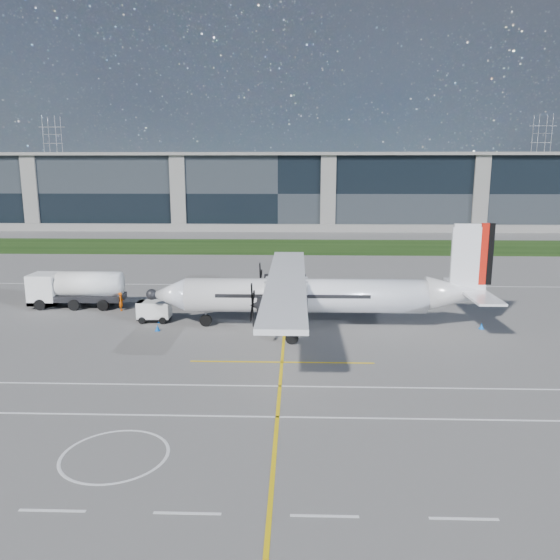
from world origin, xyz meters
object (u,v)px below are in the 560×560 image
at_px(pylon_west, 54,161).
at_px(safety_cone_stbdwing, 292,287).
at_px(safety_cone_nose_stbd, 160,320).
at_px(ground_crew_person, 121,300).
at_px(turboprop_aircraft, 318,276).
at_px(fuel_tanker_truck, 70,289).
at_px(pylon_east, 539,161).
at_px(baggage_tug, 154,311).
at_px(safety_cone_nose_port, 157,328).
at_px(safety_cone_tail, 481,326).

distance_m(pylon_west, safety_cone_stbdwing, 158.43).
xyz_separation_m(pylon_west, safety_cone_nose_stbd, (72.76, -146.98, -14.75)).
height_order(pylon_west, ground_crew_person, pylon_west).
relative_size(turboprop_aircraft, fuel_tanker_truck, 3.18).
xyz_separation_m(pylon_east, safety_cone_stbdwing, (-81.52, -133.84, -14.75)).
bearing_deg(fuel_tanker_truck, pylon_west, 114.04).
distance_m(baggage_tug, safety_cone_nose_port, 2.88).
bearing_deg(safety_cone_stbdwing, safety_cone_nose_stbd, -129.21).
xyz_separation_m(safety_cone_nose_stbd, safety_cone_nose_port, (0.36, -2.28, 0.00)).
bearing_deg(fuel_tanker_truck, baggage_tug, -27.23).
height_order(baggage_tug, safety_cone_nose_stbd, baggage_tug).
relative_size(baggage_tug, safety_cone_nose_port, 5.62).
bearing_deg(turboprop_aircraft, safety_cone_nose_stbd, 176.00).
bearing_deg(baggage_tug, pylon_east, 57.67).
relative_size(pylon_east, ground_crew_person, 15.79).
height_order(turboprop_aircraft, safety_cone_nose_stbd, turboprop_aircraft).
bearing_deg(pylon_west, pylon_east, 0.00).
bearing_deg(pylon_east, safety_cone_nose_stbd, -122.11).
height_order(pylon_west, baggage_tug, pylon_west).
bearing_deg(ground_crew_person, safety_cone_nose_stbd, -141.05).
bearing_deg(fuel_tanker_truck, ground_crew_person, -13.26).
bearing_deg(safety_cone_tail, fuel_tanker_truck, 170.46).
bearing_deg(baggage_tug, ground_crew_person, 138.69).
bearing_deg(fuel_tanker_truck, turboprop_aircraft, -14.71).
distance_m(pylon_west, safety_cone_nose_port, 166.86).
bearing_deg(baggage_tug, safety_cone_nose_stbd, -35.08).
bearing_deg(turboprop_aircraft, fuel_tanker_truck, 165.29).
xyz_separation_m(baggage_tug, safety_cone_nose_stbd, (0.55, -0.39, -0.59)).
relative_size(turboprop_aircraft, ground_crew_person, 14.60).
relative_size(safety_cone_stbdwing, safety_cone_nose_port, 1.00).
xyz_separation_m(pylon_west, safety_cone_tail, (98.47, -147.94, -14.75)).
bearing_deg(pylon_east, baggage_tug, -122.33).
height_order(safety_cone_tail, safety_cone_nose_port, same).
height_order(turboprop_aircraft, baggage_tug, turboprop_aircraft).
xyz_separation_m(safety_cone_stbdwing, safety_cone_nose_stbd, (-10.71, -13.13, 0.00)).
height_order(safety_cone_stbdwing, safety_cone_tail, same).
bearing_deg(ground_crew_person, safety_cone_tail, -109.37).
bearing_deg(pylon_west, safety_cone_nose_stbd, -63.66).
distance_m(baggage_tug, safety_cone_tail, 26.30).
relative_size(fuel_tanker_truck, safety_cone_nose_stbd, 17.47).
relative_size(pylon_west, safety_cone_nose_port, 60.00).
relative_size(baggage_tug, ground_crew_person, 1.48).
bearing_deg(safety_cone_nose_stbd, turboprop_aircraft, -4.00).
height_order(pylon_east, fuel_tanker_truck, pylon_east).
bearing_deg(safety_cone_nose_port, turboprop_aircraft, 6.32).
bearing_deg(turboprop_aircraft, safety_cone_nose_port, -173.68).
xyz_separation_m(turboprop_aircraft, baggage_tug, (-13.38, 1.28, -3.32)).
bearing_deg(baggage_tug, safety_cone_nose_port, -71.04).
distance_m(pylon_east, safety_cone_nose_port, 175.88).
distance_m(turboprop_aircraft, baggage_tug, 13.84).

